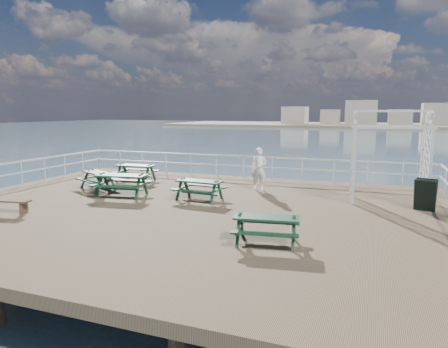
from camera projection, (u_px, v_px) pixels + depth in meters
ground at (184, 211)px, 13.94m from camera, size 18.00×14.00×0.30m
sea_backdrop at (394, 122)px, 133.75m from camera, size 300.00×300.00×9.20m
railing at (210, 172)px, 16.18m from camera, size 17.77×13.76×1.10m
picnic_table_a at (136, 169)px, 19.02m from camera, size 1.87×1.53×0.88m
picnic_table_b at (122, 180)px, 15.68m from camera, size 2.18×1.86×0.96m
picnic_table_c at (199, 186)px, 15.00m from camera, size 1.83×1.53×0.84m
picnic_table_d at (98, 177)px, 17.17m from camera, size 2.10×1.96×0.82m
picnic_table_e at (267, 224)px, 10.03m from camera, size 1.81×1.54×0.79m
flat_bench_far at (7, 203)px, 13.03m from camera, size 1.61×0.65×0.45m
trellis_arbor at (389, 162)px, 14.51m from camera, size 2.81×1.67×3.35m
sandwich_board at (425, 195)px, 13.32m from camera, size 0.76×0.64×1.09m
person at (259, 169)px, 16.80m from camera, size 0.68×0.47×1.80m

